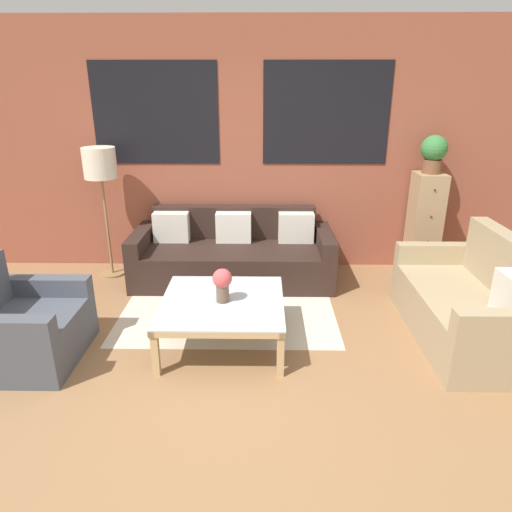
# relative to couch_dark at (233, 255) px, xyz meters

# --- Properties ---
(ground_plane) EXTENTS (16.00, 16.00, 0.00)m
(ground_plane) POSITION_rel_couch_dark_xyz_m (0.08, -1.95, -0.28)
(ground_plane) COLOR #8E6642
(wall_back_brick) EXTENTS (8.40, 0.09, 2.80)m
(wall_back_brick) POSITION_rel_couch_dark_xyz_m (0.08, 0.49, 1.12)
(wall_back_brick) COLOR brown
(wall_back_brick) RESTS_ON ground_plane
(rug) EXTENTS (2.08, 1.49, 0.00)m
(rug) POSITION_rel_couch_dark_xyz_m (-0.00, -0.78, -0.28)
(rug) COLOR beige
(rug) RESTS_ON ground_plane
(couch_dark) EXTENTS (2.21, 0.88, 0.78)m
(couch_dark) POSITION_rel_couch_dark_xyz_m (0.00, 0.00, 0.00)
(couch_dark) COLOR black
(couch_dark) RESTS_ON ground_plane
(settee_vintage) EXTENTS (0.80, 1.59, 0.92)m
(settee_vintage) POSITION_rel_couch_dark_xyz_m (2.13, -1.28, 0.03)
(settee_vintage) COLOR tan
(settee_vintage) RESTS_ON ground_plane
(armchair_corner) EXTENTS (0.80, 0.87, 0.84)m
(armchair_corner) POSITION_rel_couch_dark_xyz_m (-1.59, -1.66, -0.01)
(armchair_corner) COLOR #474C56
(armchair_corner) RESTS_ON ground_plane
(coffee_table) EXTENTS (1.03, 1.03, 0.40)m
(coffee_table) POSITION_rel_couch_dark_xyz_m (-0.00, -1.40, 0.07)
(coffee_table) COLOR silver
(coffee_table) RESTS_ON ground_plane
(floor_lamp) EXTENTS (0.36, 0.36, 1.47)m
(floor_lamp) POSITION_rel_couch_dark_xyz_m (-1.44, 0.11, 0.96)
(floor_lamp) COLOR olive
(floor_lamp) RESTS_ON ground_plane
(drawer_cabinet) EXTENTS (0.32, 0.37, 1.18)m
(drawer_cabinet) POSITION_rel_couch_dark_xyz_m (2.19, 0.23, 0.31)
(drawer_cabinet) COLOR tan
(drawer_cabinet) RESTS_ON ground_plane
(potted_plant) EXTENTS (0.28, 0.28, 0.41)m
(potted_plant) POSITION_rel_couch_dark_xyz_m (2.19, 0.23, 1.13)
(potted_plant) COLOR brown
(potted_plant) RESTS_ON drawer_cabinet
(flower_vase) EXTENTS (0.16, 0.16, 0.29)m
(flower_vase) POSITION_rel_couch_dark_xyz_m (0.00, -1.41, 0.29)
(flower_vase) COLOR brown
(flower_vase) RESTS_ON coffee_table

